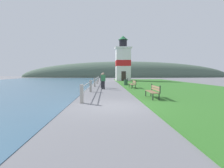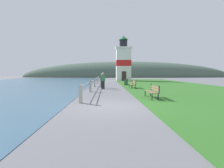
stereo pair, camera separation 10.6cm
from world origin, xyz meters
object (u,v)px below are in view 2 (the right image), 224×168
object	(u,v)px
park_bench_midway	(133,84)
person_by_railing	(102,80)
lighthouse	(123,62)
park_bench_far	(127,81)
trash_bin	(126,82)
person_strolling	(103,80)
park_bench_near	(153,91)

from	to	relation	value
park_bench_midway	person_by_railing	world-z (taller)	person_by_railing
lighthouse	person_by_railing	bearing A→B (deg)	-103.42
park_bench_far	trash_bin	distance (m)	2.22
park_bench_far	trash_bin	world-z (taller)	park_bench_far
park_bench_far	person_strolling	xyz separation A→B (m)	(-3.29, -7.07, 0.39)
person_strolling	trash_bin	xyz separation A→B (m)	(2.91, 4.89, -0.51)
trash_bin	lighthouse	bearing A→B (deg)	85.93
trash_bin	person_by_railing	bearing A→B (deg)	-133.52
person_strolling	trash_bin	size ratio (longest dim) A/B	2.04
park_bench_near	person_by_railing	size ratio (longest dim) A/B	1.17
person_strolling	person_by_railing	size ratio (longest dim) A/B	1.06
lighthouse	person_by_railing	world-z (taller)	lighthouse
park_bench_near	park_bench_far	distance (m)	14.02
lighthouse	person_strolling	size ratio (longest dim) A/B	5.47
lighthouse	person_by_railing	xyz separation A→B (m)	(-4.03, -16.91, -3.11)
person_strolling	person_by_railing	distance (m)	1.68
park_bench_midway	person_by_railing	xyz separation A→B (m)	(-3.34, 1.12, 0.34)
park_bench_far	person_strolling	distance (m)	7.81
park_bench_near	park_bench_far	xyz separation A→B (m)	(-0.03, 14.02, -0.00)
park_bench_far	person_strolling	world-z (taller)	person_strolling
park_bench_far	person_by_railing	bearing A→B (deg)	64.89
park_bench_near	park_bench_midway	size ratio (longest dim) A/B	1.00
person_strolling	park_bench_far	bearing A→B (deg)	-10.38
park_bench_midway	park_bench_far	bearing A→B (deg)	-91.91
park_bench_midway	person_by_railing	size ratio (longest dim) A/B	1.18
park_bench_near	lighthouse	distance (m)	25.76
park_bench_near	trash_bin	world-z (taller)	park_bench_near
lighthouse	park_bench_midway	bearing A→B (deg)	-92.22
park_bench_far	person_by_railing	size ratio (longest dim) A/B	1.05
park_bench_near	trash_bin	bearing A→B (deg)	-87.94
park_bench_far	person_strolling	size ratio (longest dim) A/B	0.99
person_strolling	trash_bin	world-z (taller)	person_strolling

